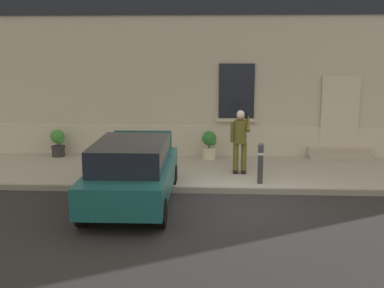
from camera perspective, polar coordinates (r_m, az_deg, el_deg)
The scene contains 11 objects.
ground_plane at distance 11.28m, azimuth 4.44°, elevation -7.13°, with size 80.00×80.00×0.00m, color #232326.
sidewalk at distance 13.95m, azimuth 4.20°, elevation -3.21°, with size 24.00×3.60×0.15m, color #99968E.
curb_edge at distance 12.16m, azimuth 4.35°, elevation -5.40°, with size 24.00×0.12×0.15m, color gray.
building_facade at distance 16.00m, azimuth 4.26°, elevation 11.84°, with size 24.00×1.52×7.50m.
entrance_stoop at distance 15.84m, azimuth 16.76°, elevation -1.15°, with size 1.91×0.64×0.32m.
hatchback_car_teal at distance 11.14m, azimuth -6.98°, elevation -3.19°, with size 1.83×4.09×1.50m.
bollard_near_person at distance 12.43m, azimuth 7.98°, elevation -2.06°, with size 0.15×0.15×1.04m.
person_on_phone at distance 13.22m, azimuth 5.62°, elevation 0.74°, with size 0.51×0.47×1.75m.
planter_charcoal at distance 15.96m, azimuth -15.32°, elevation 0.20°, with size 0.44×0.44×0.86m.
planter_terracotta at distance 15.23m, azimuth -6.97°, elevation 0.01°, with size 0.44×0.44×0.86m.
planter_cream at distance 15.08m, azimuth 2.03°, elevation -0.02°, with size 0.44×0.44×0.86m.
Camera 1 is at (-0.28, -10.71, 3.55)m, focal length 45.83 mm.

